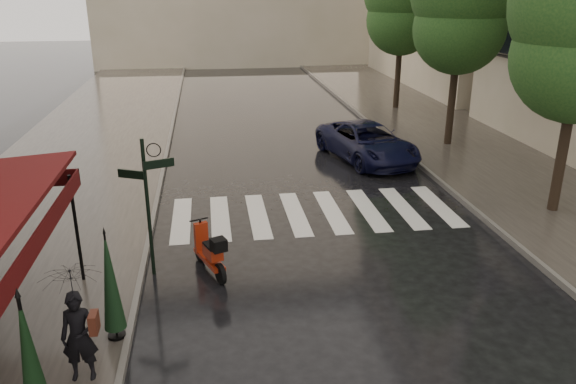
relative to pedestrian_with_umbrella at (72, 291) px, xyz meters
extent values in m
plane|color=black|center=(2.00, 0.57, -1.71)|extent=(120.00, 120.00, 0.00)
cube|color=#38332D|center=(-2.50, 12.57, -1.65)|extent=(6.00, 60.00, 0.12)
cube|color=#38332D|center=(12.25, 12.57, -1.65)|extent=(5.50, 60.00, 0.12)
cube|color=#595651|center=(0.55, 12.57, -1.63)|extent=(0.12, 60.00, 0.16)
cube|color=#595651|center=(9.45, 12.57, -1.63)|extent=(0.12, 60.00, 0.16)
cube|color=silver|center=(1.30, 6.57, -1.70)|extent=(0.50, 3.20, 0.01)
cube|color=silver|center=(2.35, 6.57, -1.70)|extent=(0.50, 3.20, 0.01)
cube|color=silver|center=(3.40, 6.57, -1.70)|extent=(0.50, 3.20, 0.01)
cube|color=silver|center=(4.45, 6.57, -1.70)|extent=(0.50, 3.20, 0.01)
cube|color=silver|center=(5.50, 6.57, -1.70)|extent=(0.50, 3.20, 0.01)
cube|color=silver|center=(6.55, 6.57, -1.70)|extent=(0.50, 3.20, 0.01)
cube|color=silver|center=(7.60, 6.57, -1.70)|extent=(0.50, 3.20, 0.01)
cube|color=silver|center=(8.65, 6.57, -1.70)|extent=(0.50, 3.20, 0.01)
cube|color=#4F0B0C|center=(-0.52, 0.07, 0.64)|extent=(0.04, 7.00, 0.35)
cylinder|color=black|center=(-0.65, 3.32, -0.41)|extent=(0.07, 0.07, 2.35)
cylinder|color=black|center=(0.80, 3.57, -0.16)|extent=(0.08, 0.08, 3.10)
cube|color=black|center=(1.10, 3.57, 0.84)|extent=(0.62, 0.26, 0.18)
cube|color=black|center=(0.52, 3.57, 0.64)|extent=(0.56, 0.29, 0.18)
cylinder|color=black|center=(11.60, 5.57, 0.54)|extent=(0.28, 0.28, 4.26)
cylinder|color=black|center=(11.50, 12.57, 0.65)|extent=(0.28, 0.28, 4.48)
sphere|color=#163E17|center=(11.50, 12.57, 2.81)|extent=(3.40, 3.40, 3.40)
cylinder|color=black|center=(11.70, 19.57, 0.60)|extent=(0.28, 0.28, 4.37)
sphere|color=#163E17|center=(11.70, 19.57, 2.70)|extent=(3.40, 3.40, 3.40)
imported|color=black|center=(0.00, 0.00, -0.82)|extent=(0.56, 0.37, 1.53)
imported|color=black|center=(0.00, 0.00, 0.38)|extent=(0.92, 0.93, 0.83)
cube|color=#4E2114|center=(0.25, 0.00, -0.59)|extent=(0.13, 0.29, 0.33)
cylinder|color=black|center=(2.26, 2.93, -1.48)|extent=(0.26, 0.46, 0.46)
cylinder|color=black|center=(1.82, 4.04, -1.48)|extent=(0.26, 0.46, 0.46)
cube|color=maroon|center=(2.03, 3.51, -1.40)|extent=(0.70, 1.25, 0.10)
cube|color=maroon|center=(2.12, 3.28, -1.12)|extent=(0.46, 0.59, 0.27)
cube|color=maroon|center=(1.87, 3.90, -1.04)|extent=(0.33, 0.22, 0.71)
cylinder|color=black|center=(1.83, 3.99, -0.64)|extent=(0.42, 0.19, 0.03)
cube|color=black|center=(2.24, 2.96, -0.80)|extent=(0.39, 0.38, 0.27)
imported|color=black|center=(7.82, 11.29, -1.04)|extent=(3.27, 5.17, 1.33)
cylinder|color=black|center=(0.35, 1.07, -1.56)|extent=(0.32, 0.32, 0.05)
cylinder|color=black|center=(0.35, 1.07, -0.55)|extent=(0.04, 0.04, 1.98)
cone|color=black|center=(0.35, 1.07, -0.45)|extent=(0.39, 0.39, 1.88)
camera|label=1|loc=(2.17, -7.80, 4.35)|focal=35.00mm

